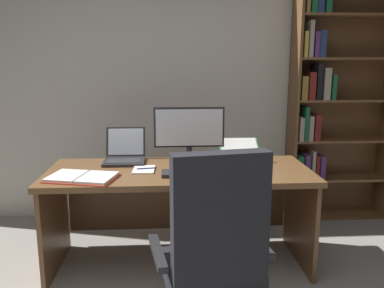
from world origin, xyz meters
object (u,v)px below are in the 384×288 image
object	(u,v)px
open_binder	(81,177)
reading_stand_with_book	(239,149)
bookshelf	(329,100)
laptop	(124,155)
keyboard	(192,173)
pen	(146,168)
desk	(179,191)
office_chair	(213,264)
computer_mouse	(235,171)
notepad	(143,170)
monitor	(189,133)

from	to	relation	value
open_binder	reading_stand_with_book	bearing A→B (deg)	37.16
bookshelf	open_binder	xyz separation A→B (m)	(-2.09, -1.07, -0.39)
laptop	keyboard	size ratio (longest dim) A/B	0.79
open_binder	pen	size ratio (longest dim) A/B	3.51
desk	pen	bearing A→B (deg)	-159.76
office_chair	reading_stand_with_book	bearing A→B (deg)	64.29
computer_mouse	notepad	xyz separation A→B (m)	(-0.64, 0.14, -0.02)
laptop	keyboard	bearing A→B (deg)	-38.80
monitor	open_binder	size ratio (longest dim) A/B	1.10
computer_mouse	open_binder	distance (m)	1.04
laptop	reading_stand_with_book	bearing A→B (deg)	2.81
bookshelf	laptop	world-z (taller)	bookshelf
laptop	keyboard	distance (m)	0.64
office_chair	notepad	distance (m)	0.98
open_binder	bookshelf	bearing A→B (deg)	40.78
reading_stand_with_book	keyboard	bearing A→B (deg)	-132.32
computer_mouse	pen	size ratio (longest dim) A/B	0.74
office_chair	pen	size ratio (longest dim) A/B	7.73
keyboard	pen	size ratio (longest dim) A/B	3.00
reading_stand_with_book	open_binder	size ratio (longest dim) A/B	0.64
reading_stand_with_book	pen	distance (m)	0.79
laptop	reading_stand_with_book	world-z (taller)	laptop
bookshelf	office_chair	size ratio (longest dim) A/B	2.11
bookshelf	keyboard	distance (m)	1.74
desk	open_binder	bearing A→B (deg)	-157.11
office_chair	laptop	size ratio (longest dim) A/B	3.25
monitor	open_binder	bearing A→B (deg)	-149.04
monitor	bookshelf	bearing A→B (deg)	24.87
pen	keyboard	bearing A→B (deg)	-23.46
notepad	laptop	bearing A→B (deg)	121.36
office_chair	monitor	size ratio (longest dim) A/B	2.00
desk	office_chair	bearing A→B (deg)	-80.91
bookshelf	keyboard	world-z (taller)	bookshelf
reading_stand_with_book	open_binder	bearing A→B (deg)	-156.52
laptop	open_binder	xyz separation A→B (m)	(-0.24, -0.45, -0.04)
laptop	keyboard	world-z (taller)	laptop
bookshelf	pen	world-z (taller)	bookshelf
desk	reading_stand_with_book	bearing A→B (deg)	24.25
monitor	laptop	distance (m)	0.52
desk	office_chair	size ratio (longest dim) A/B	1.74
reading_stand_with_book	monitor	bearing A→B (deg)	-172.34
open_binder	notepad	distance (m)	0.44
pen	monitor	bearing A→B (deg)	38.42
office_chair	desk	bearing A→B (deg)	89.75
computer_mouse	office_chair	bearing A→B (deg)	-108.24
bookshelf	office_chair	bearing A→B (deg)	-126.63
monitor	notepad	xyz separation A→B (m)	(-0.34, -0.25, -0.21)
open_binder	notepad	world-z (taller)	open_binder
reading_stand_with_book	notepad	size ratio (longest dim) A/B	1.50
desk	laptop	xyz separation A→B (m)	(-0.41, 0.18, 0.25)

